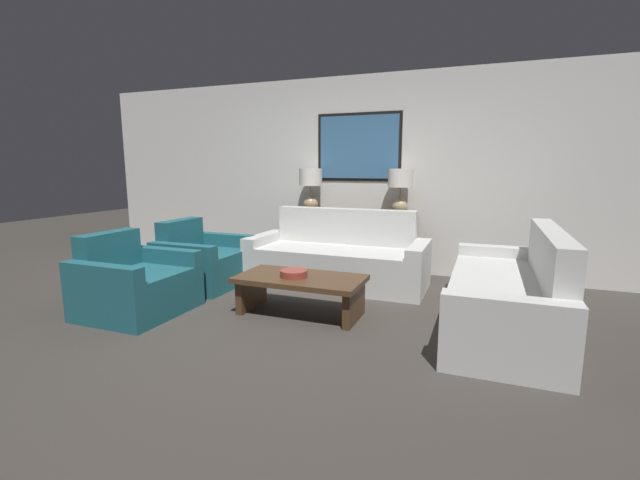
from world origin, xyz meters
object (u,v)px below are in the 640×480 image
armchair_near_back_wall (202,263)px  armchair_near_camera (135,285)px  couch_by_side (508,296)px  decorative_bowl (294,273)px  table_lamp_right (400,186)px  couch_by_back_wall (338,260)px  coffee_table (300,286)px  console_table (353,243)px  table_lamp_left (311,185)px

armchair_near_back_wall → armchair_near_camera: bearing=-90.0°
couch_by_side → armchair_near_back_wall: size_ratio=2.27×
couch_by_side → armchair_near_camera: couch_by_side is taller
decorative_bowl → armchair_near_back_wall: armchair_near_back_wall is taller
table_lamp_right → couch_by_back_wall: bearing=-134.0°
table_lamp_right → coffee_table: size_ratio=0.50×
console_table → armchair_near_back_wall: 2.01m
armchair_near_camera → couch_by_side: bearing=14.2°
decorative_bowl → console_table: bearing=89.2°
console_table → couch_by_side: (1.91, -1.52, -0.10)m
table_lamp_right → armchair_near_back_wall: bearing=-148.9°
table_lamp_left → couch_by_back_wall: size_ratio=0.28×
couch_by_back_wall → armchair_near_camera: couch_by_back_wall is taller
armchair_near_camera → couch_by_back_wall: bearing=48.7°
couch_by_side → coffee_table: 1.91m
table_lamp_right → couch_by_back_wall: table_lamp_right is taller
decorative_bowl → couch_by_back_wall: bearing=88.7°
console_table → decorative_bowl: size_ratio=6.30×
armchair_near_back_wall → armchair_near_camera: (0.00, -1.09, 0.00)m
couch_by_back_wall → armchair_near_camera: 2.32m
console_table → armchair_near_camera: console_table is taller
couch_by_back_wall → decorative_bowl: (-0.03, -1.23, 0.12)m
console_table → coffee_table: 1.85m
couch_by_side → table_lamp_left: bearing=149.0°
couch_by_back_wall → couch_by_side: same height
couch_by_back_wall → coffee_table: (0.03, -1.20, -0.02)m
console_table → couch_by_side: bearing=-38.6°
table_lamp_left → table_lamp_right: 1.25m
table_lamp_right → armchair_near_back_wall: 2.68m
table_lamp_right → couch_by_back_wall: 1.27m
table_lamp_left → decorative_bowl: size_ratio=2.30×
table_lamp_left → coffee_table: 2.16m
console_table → armchair_near_back_wall: bearing=-139.6°
table_lamp_left → decorative_bowl: bearing=-72.4°
table_lamp_right → coffee_table: bearing=-108.0°
console_table → coffee_table: (0.03, -1.84, -0.11)m
table_lamp_left → coffee_table: bearing=-70.6°
armchair_near_camera → table_lamp_left: bearing=69.3°
table_lamp_left → armchair_near_back_wall: 1.83m
coffee_table → armchair_near_back_wall: 1.65m
coffee_table → decorative_bowl: (-0.05, -0.04, 0.13)m
couch_by_side → coffee_table: couch_by_side is taller
couch_by_back_wall → table_lamp_left: bearing=134.0°
console_table → couch_by_side: 2.44m
armchair_near_back_wall → table_lamp_left: bearing=55.2°
table_lamp_right → decorative_bowl: bearing=-109.1°
couch_by_side → armchair_near_camera: size_ratio=2.27×
coffee_table → armchair_near_back_wall: bearing=160.7°
coffee_table → couch_by_side: bearing=9.8°
console_table → couch_by_back_wall: couch_by_back_wall is taller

